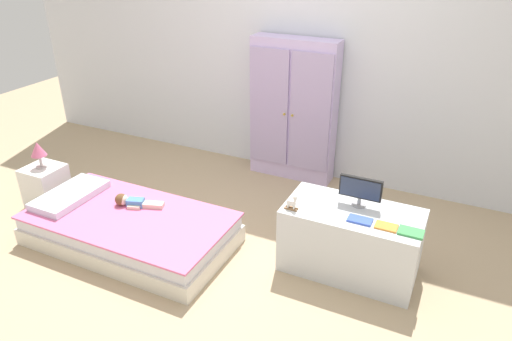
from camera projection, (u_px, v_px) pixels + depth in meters
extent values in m
cube|color=tan|center=(224.00, 252.00, 3.61)|extent=(10.00, 10.00, 0.02)
cube|color=silver|center=(304.00, 36.00, 4.26)|extent=(6.40, 0.05, 2.70)
cube|color=silver|center=(131.00, 235.00, 3.68)|extent=(1.58, 0.84, 0.14)
cube|color=silver|center=(130.00, 222.00, 3.62)|extent=(1.54, 0.80, 0.10)
cube|color=pink|center=(129.00, 216.00, 3.60)|extent=(1.57, 0.83, 0.02)
cube|color=silver|center=(70.00, 195.00, 3.81)|extent=(0.32, 0.60, 0.06)
cube|color=#4C84C6|center=(136.00, 202.00, 3.70)|extent=(0.15, 0.12, 0.06)
cube|color=beige|center=(154.00, 204.00, 3.71)|extent=(0.16, 0.08, 0.04)
cube|color=beige|center=(153.00, 206.00, 3.68)|extent=(0.16, 0.08, 0.04)
cube|color=beige|center=(138.00, 201.00, 3.76)|extent=(0.10, 0.06, 0.03)
cube|color=beige|center=(134.00, 208.00, 3.66)|extent=(0.10, 0.06, 0.03)
sphere|color=beige|center=(123.00, 200.00, 3.71)|extent=(0.09, 0.09, 0.09)
sphere|color=brown|center=(121.00, 200.00, 3.71)|extent=(0.10, 0.10, 0.10)
cube|color=white|center=(46.00, 186.00, 4.15)|extent=(0.31, 0.31, 0.37)
cylinder|color=#B7B2AD|center=(42.00, 167.00, 4.06)|extent=(0.10, 0.10, 0.01)
cylinder|color=#B7B2AD|center=(41.00, 161.00, 4.03)|extent=(0.02, 0.02, 0.10)
cone|color=#E0668E|center=(38.00, 149.00, 3.98)|extent=(0.13, 0.13, 0.12)
cube|color=silver|center=(293.00, 110.00, 4.45)|extent=(0.82, 0.21, 1.36)
cube|color=#AF9DC9|center=(269.00, 108.00, 4.42)|extent=(0.38, 0.02, 1.11)
cube|color=#AF9DC9|center=(310.00, 114.00, 4.26)|extent=(0.38, 0.02, 1.11)
sphere|color=gold|center=(284.00, 114.00, 4.36)|extent=(0.02, 0.02, 0.02)
sphere|color=gold|center=(292.00, 116.00, 4.33)|extent=(0.02, 0.02, 0.02)
cube|color=silver|center=(350.00, 241.00, 3.30)|extent=(0.93, 0.48, 0.49)
cylinder|color=#99999E|center=(359.00, 205.00, 3.25)|extent=(0.10, 0.10, 0.01)
cylinder|color=#99999E|center=(359.00, 201.00, 3.24)|extent=(0.02, 0.02, 0.05)
cube|color=black|center=(361.00, 188.00, 3.19)|extent=(0.29, 0.02, 0.16)
cube|color=#28334C|center=(360.00, 189.00, 3.18)|extent=(0.27, 0.01, 0.14)
cube|color=#8E6642|center=(292.00, 207.00, 3.21)|extent=(0.09, 0.01, 0.01)
cube|color=#8E6642|center=(290.00, 209.00, 3.19)|extent=(0.09, 0.01, 0.01)
cube|color=white|center=(291.00, 203.00, 3.18)|extent=(0.06, 0.03, 0.03)
cylinder|color=white|center=(295.00, 206.00, 3.20)|extent=(0.01, 0.01, 0.02)
cylinder|color=white|center=(294.00, 208.00, 3.18)|extent=(0.01, 0.01, 0.02)
cylinder|color=white|center=(289.00, 205.00, 3.21)|extent=(0.01, 0.01, 0.02)
cylinder|color=white|center=(288.00, 206.00, 3.20)|extent=(0.01, 0.01, 0.02)
cylinder|color=white|center=(295.00, 200.00, 3.16)|extent=(0.02, 0.02, 0.02)
sphere|color=white|center=(295.00, 198.00, 3.15)|extent=(0.03, 0.03, 0.03)
cube|color=blue|center=(360.00, 220.00, 3.07)|extent=(0.16, 0.09, 0.01)
cube|color=orange|center=(386.00, 226.00, 3.01)|extent=(0.14, 0.10, 0.01)
cube|color=#429E51|center=(411.00, 232.00, 2.95)|extent=(0.16, 0.11, 0.01)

